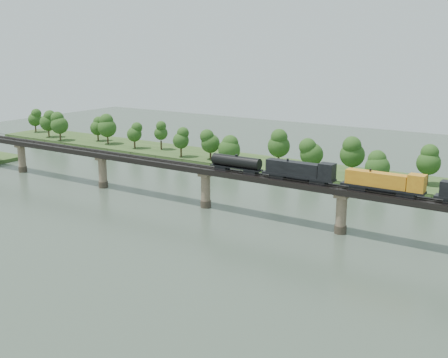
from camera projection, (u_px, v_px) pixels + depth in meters
The scene contains 6 objects.
ground at pixel (133, 237), 133.35m from camera, with size 400.00×400.00×0.00m, color #344235.
far_bank at pixel (294, 169), 202.07m from camera, with size 300.00×24.00×1.60m, color #2E4A1D.
bridge at pixel (206, 188), 156.37m from camera, with size 236.00×30.00×11.50m.
bridge_superstructure at pixel (205, 166), 154.86m from camera, with size 220.00×4.90×0.75m.
far_treeline at pixel (268, 146), 200.92m from camera, with size 289.06×17.54×13.60m.
freight_train at pixel (354, 178), 131.53m from camera, with size 77.88×3.03×5.36m.
Camera 1 is at (87.56, -93.43, 45.24)m, focal length 45.00 mm.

